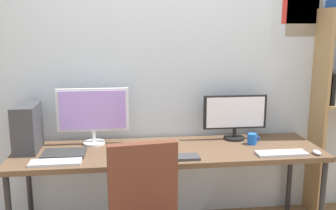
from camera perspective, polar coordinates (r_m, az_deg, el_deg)
wall_back at (r=3.30m, az=-0.73°, el=4.89°), size 4.84×0.11×2.60m
desk at (r=3.02m, az=0.11°, el=-7.60°), size 2.44×0.68×0.74m
monitor_left at (r=3.13m, az=-11.33°, el=-1.18°), size 0.58×0.18×0.47m
monitor_right at (r=3.27m, az=10.14°, el=-1.49°), size 0.55×0.18×0.39m
pc_tower at (r=3.12m, az=-20.59°, el=-3.28°), size 0.17×0.34×0.37m
keyboard_left at (r=2.81m, az=-16.73°, el=-8.37°), size 0.36×0.13×0.02m
keyboard_center at (r=2.79m, az=0.69°, el=-8.02°), size 0.40×0.13×0.02m
keyboard_right at (r=3.01m, az=16.87°, el=-7.03°), size 0.38×0.13×0.02m
computer_mouse at (r=3.10m, az=21.67°, el=-6.70°), size 0.06×0.10×0.03m
laptop_closed at (r=2.98m, az=-15.53°, el=-7.13°), size 0.33×0.23×0.02m
coffee_mug at (r=3.20m, az=12.69°, el=-5.05°), size 0.11×0.08×0.09m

